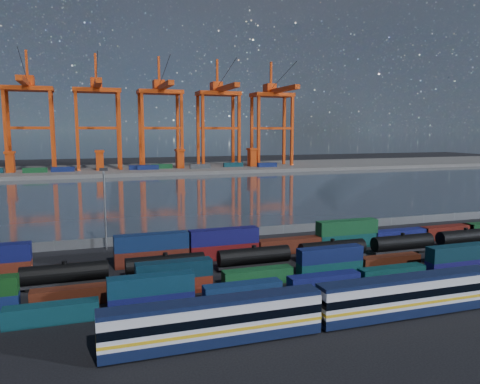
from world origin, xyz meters
name	(u,v)px	position (x,y,z in m)	size (l,w,h in m)	color
ground	(296,272)	(0.00, 0.00, 0.00)	(700.00, 700.00, 0.00)	black
harbor_water	(178,194)	(0.00, 105.00, 0.01)	(700.00, 700.00, 0.00)	#2F3844
far_quay	(143,169)	(0.00, 210.00, 1.00)	(700.00, 70.00, 2.00)	#514F4C
distant_mountains	(109,72)	(63.02, 1600.00, 220.29)	(2470.00, 1100.00, 520.00)	#1E2630
passenger_train	(407,296)	(5.37, -22.17, 2.70)	(77.36, 3.13, 5.37)	silver
container_row_south	(287,281)	(-6.09, -9.77, 2.06)	(139.08, 2.31, 4.93)	#37393B
container_row_mid	(296,269)	(-1.76, -3.89, 1.75)	(140.76, 2.29, 4.89)	#3B3D40
container_row_north	(248,245)	(-4.48, 11.92, 2.30)	(129.35, 2.67, 5.69)	#0F1D4D
tanker_string	(294,253)	(1.61, 4.09, 2.06)	(90.84, 2.87, 4.10)	black
waterfront_fence	(243,232)	(0.00, 28.00, 1.00)	(160.12, 0.12, 2.20)	#595B5E
yard_light_mast	(105,204)	(-30.00, 26.00, 9.30)	(1.60, 0.40, 16.60)	slate
gantry_cranes	(130,101)	(-7.50, 203.24, 40.61)	(200.48, 48.92, 66.25)	red
quay_containers	(127,168)	(-11.00, 195.46, 3.30)	(172.58, 10.99, 2.60)	navy
straddle_carriers	(141,159)	(-2.50, 200.00, 7.82)	(140.00, 7.00, 11.10)	red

